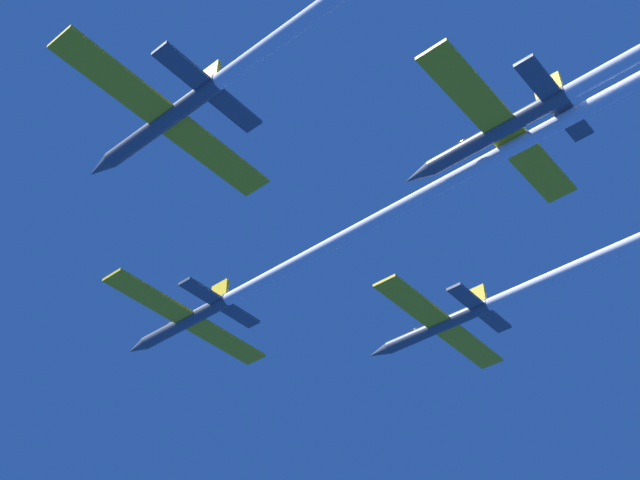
# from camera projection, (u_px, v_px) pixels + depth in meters

# --- Properties ---
(jet_lead) EXTENTS (19.34, 70.26, 3.20)m
(jet_lead) POSITION_uv_depth(u_px,v_px,m) (355.00, 231.00, 70.68)
(jet_lead) COLOR #4C5660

